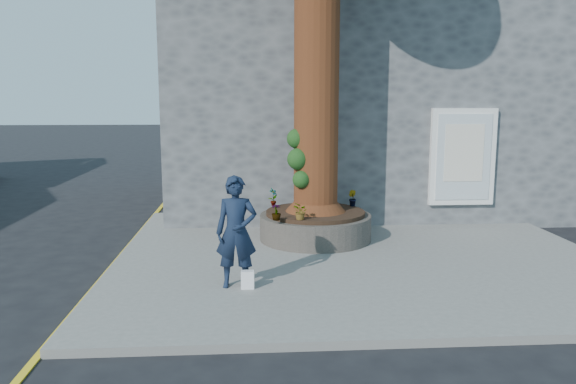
{
  "coord_description": "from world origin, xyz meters",
  "views": [
    {
      "loc": [
        -0.53,
        -9.31,
        2.99
      ],
      "look_at": [
        0.18,
        1.23,
        1.25
      ],
      "focal_mm": 35.0,
      "sensor_mm": 36.0,
      "label": 1
    }
  ],
  "objects": [
    {
      "name": "plant_b",
      "position": [
        1.65,
        2.48,
        0.89
      ],
      "size": [
        0.25,
        0.25,
        0.35
      ],
      "primitive_type": "imported",
      "rotation": [
        0.0,
        0.0,
        1.99
      ],
      "color": "gray",
      "rests_on": "planter"
    },
    {
      "name": "woman",
      "position": [
        0.33,
        3.42,
        1.07
      ],
      "size": [
        1.16,
        1.16,
        1.89
      ],
      "primitive_type": "imported",
      "rotation": [
        0.0,
        0.0,
        -0.79
      ],
      "color": "#A4A19D",
      "rests_on": "pavement"
    },
    {
      "name": "shopping_bag",
      "position": [
        -0.59,
        -1.0,
        0.26
      ],
      "size": [
        0.2,
        0.12,
        0.28
      ],
      "primitive_type": "cube",
      "rotation": [
        0.0,
        0.0,
        0.0
      ],
      "color": "white",
      "rests_on": "pavement"
    },
    {
      "name": "pavement",
      "position": [
        1.5,
        1.0,
        0.06
      ],
      "size": [
        9.0,
        8.0,
        0.12
      ],
      "primitive_type": "cube",
      "color": "slate",
      "rests_on": "ground"
    },
    {
      "name": "planter",
      "position": [
        0.8,
        2.0,
        0.41
      ],
      "size": [
        2.3,
        2.3,
        0.6
      ],
      "color": "black",
      "rests_on": "pavement"
    },
    {
      "name": "plant_c",
      "position": [
        -0.05,
        1.15,
        0.88
      ],
      "size": [
        0.19,
        0.19,
        0.31
      ],
      "primitive_type": "imported",
      "rotation": [
        0.0,
        0.0,
        3.21
      ],
      "color": "gray",
      "rests_on": "planter"
    },
    {
      "name": "plant_d",
      "position": [
        0.42,
        1.15,
        0.89
      ],
      "size": [
        0.37,
        0.39,
        0.33
      ],
      "primitive_type": "imported",
      "rotation": [
        0.0,
        0.0,
        5.16
      ],
      "color": "gray",
      "rests_on": "planter"
    },
    {
      "name": "stone_shop",
      "position": [
        2.5,
        7.2,
        3.16
      ],
      "size": [
        10.3,
        8.3,
        6.3
      ],
      "color": "#494C4E",
      "rests_on": "ground"
    },
    {
      "name": "yellow_line",
      "position": [
        -3.05,
        1.0,
        0.0
      ],
      "size": [
        0.1,
        30.0,
        0.01
      ],
      "primitive_type": "cube",
      "color": "yellow",
      "rests_on": "ground"
    },
    {
      "name": "ground",
      "position": [
        0.0,
        0.0,
        0.0
      ],
      "size": [
        120.0,
        120.0,
        0.0
      ],
      "primitive_type": "plane",
      "color": "black",
      "rests_on": "ground"
    },
    {
      "name": "man",
      "position": [
        -0.76,
        -0.89,
        0.99
      ],
      "size": [
        0.65,
        0.44,
        1.74
      ],
      "primitive_type": "imported",
      "rotation": [
        0.0,
        0.0,
        -0.04
      ],
      "color": "#121D32",
      "rests_on": "pavement"
    },
    {
      "name": "plant_a",
      "position": [
        -0.05,
        2.57,
        0.92
      ],
      "size": [
        0.25,
        0.25,
        0.4
      ],
      "primitive_type": "imported",
      "rotation": [
        0.0,
        0.0,
        0.82
      ],
      "color": "gray",
      "rests_on": "planter"
    }
  ]
}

